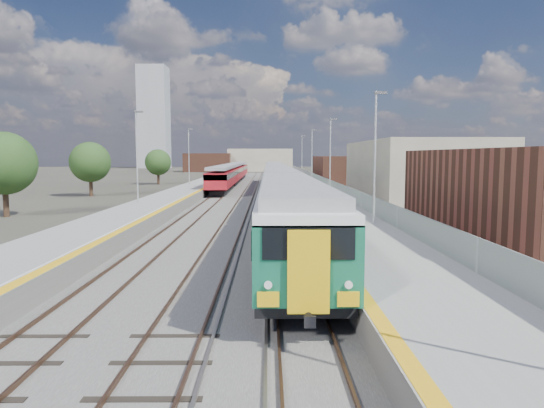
{
  "coord_description": "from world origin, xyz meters",
  "views": [
    {
      "loc": [
        0.51,
        -5.69,
        4.88
      ],
      "look_at": [
        0.72,
        21.18,
        2.2
      ],
      "focal_mm": 32.0,
      "sensor_mm": 36.0,
      "label": 1
    }
  ],
  "objects": [
    {
      "name": "ground",
      "position": [
        0.0,
        50.0,
        0.0
      ],
      "size": [
        320.0,
        320.0,
        0.0
      ],
      "primitive_type": "plane",
      "color": "#47443A",
      "rests_on": "ground"
    },
    {
      "name": "ballast_bed",
      "position": [
        -2.25,
        52.5,
        0.03
      ],
      "size": [
        10.5,
        155.0,
        0.06
      ],
      "primitive_type": "cube",
      "color": "#565451",
      "rests_on": "ground"
    },
    {
      "name": "tracks",
      "position": [
        -1.65,
        54.18,
        0.11
      ],
      "size": [
        8.96,
        160.0,
        0.17
      ],
      "color": "#4C3323",
      "rests_on": "ground"
    },
    {
      "name": "platform_right",
      "position": [
        5.28,
        52.49,
        0.54
      ],
      "size": [
        4.7,
        155.0,
        8.52
      ],
      "color": "slate",
      "rests_on": "ground"
    },
    {
      "name": "platform_left",
      "position": [
        -9.05,
        52.49,
        0.52
      ],
      "size": [
        4.3,
        155.0,
        8.52
      ],
      "color": "slate",
      "rests_on": "ground"
    },
    {
      "name": "buildings",
      "position": [
        -18.12,
        138.6,
        10.7
      ],
      "size": [
        72.0,
        185.5,
        40.0
      ],
      "color": "brown",
      "rests_on": "ground"
    },
    {
      "name": "green_train",
      "position": [
        1.5,
        45.89,
        2.22
      ],
      "size": [
        2.86,
        79.73,
        3.15
      ],
      "color": "black",
      "rests_on": "ground"
    },
    {
      "name": "red_train",
      "position": [
        -5.5,
        76.54,
        2.02
      ],
      "size": [
        2.71,
        54.95,
        3.42
      ],
      "color": "black",
      "rests_on": "ground"
    },
    {
      "name": "tree_a",
      "position": [
        -20.47,
        32.98,
        4.27
      ],
      "size": [
        5.01,
        5.01,
        6.79
      ],
      "color": "#382619",
      "rests_on": "ground"
    },
    {
      "name": "tree_b",
      "position": [
        -20.87,
        52.74,
        4.11
      ],
      "size": [
        4.82,
        4.82,
        6.53
      ],
      "color": "#382619",
      "rests_on": "ground"
    },
    {
      "name": "tree_c",
      "position": [
        -18.29,
        77.29,
        3.76
      ],
      "size": [
        4.41,
        4.41,
        5.97
      ],
      "color": "#382619",
      "rests_on": "ground"
    },
    {
      "name": "tree_d",
      "position": [
        21.14,
        70.16,
        3.75
      ],
      "size": [
        4.4,
        4.4,
        5.96
      ],
      "color": "#382619",
      "rests_on": "ground"
    }
  ]
}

